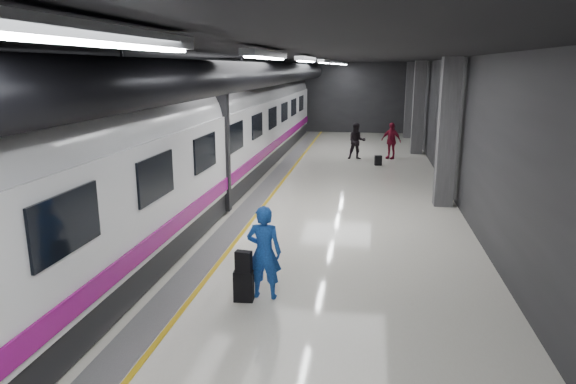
{
  "coord_description": "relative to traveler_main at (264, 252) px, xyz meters",
  "views": [
    {
      "loc": [
        2.22,
        -14.07,
        4.21
      ],
      "look_at": [
        0.3,
        -1.98,
        1.21
      ],
      "focal_mm": 32.0,
      "sensor_mm": 36.0,
      "label": 1
    }
  ],
  "objects": [
    {
      "name": "traveler_main",
      "position": [
        0.0,
        0.0,
        0.0
      ],
      "size": [
        0.65,
        0.43,
        1.78
      ],
      "primitive_type": "imported",
      "rotation": [
        0.0,
        0.0,
        3.14
      ],
      "color": "blue",
      "rests_on": "ground"
    },
    {
      "name": "suitcase_far",
      "position": [
        2.26,
        13.79,
        -0.67
      ],
      "size": [
        0.33,
        0.26,
        0.44
      ],
      "primitive_type": "cube",
      "rotation": [
        0.0,
        0.0,
        0.24
      ],
      "color": "black",
      "rests_on": "ground"
    },
    {
      "name": "ground",
      "position": [
        -0.39,
        5.35,
        -0.89
      ],
      "size": [
        40.0,
        40.0,
        0.0
      ],
      "primitive_type": "plane",
      "color": "silver",
      "rests_on": "ground"
    },
    {
      "name": "traveler_far_a",
      "position": [
        1.26,
        15.18,
        -0.04
      ],
      "size": [
        0.92,
        0.77,
        1.69
      ],
      "primitive_type": "imported",
      "rotation": [
        0.0,
        0.0,
        0.16
      ],
      "color": "black",
      "rests_on": "ground"
    },
    {
      "name": "shoulder_bag",
      "position": [
        -0.33,
        -0.23,
        -0.11
      ],
      "size": [
        0.31,
        0.19,
        0.39
      ],
      "primitive_type": "cube",
      "rotation": [
        0.0,
        0.0,
        -0.14
      ],
      "color": "black",
      "rests_on": "suitcase_main"
    },
    {
      "name": "suitcase_main",
      "position": [
        -0.35,
        -0.21,
        -0.6
      ],
      "size": [
        0.37,
        0.25,
        0.58
      ],
      "primitive_type": "cube",
      "rotation": [
        0.0,
        0.0,
        0.07
      ],
      "color": "black",
      "rests_on": "ground"
    },
    {
      "name": "platform_hall",
      "position": [
        -0.67,
        6.31,
        2.65
      ],
      "size": [
        10.02,
        40.02,
        4.51
      ],
      "color": "black",
      "rests_on": "ground"
    },
    {
      "name": "traveler_far_b",
      "position": [
        2.84,
        15.6,
        -0.04
      ],
      "size": [
        1.07,
        0.86,
        1.7
      ],
      "primitive_type": "imported",
      "rotation": [
        0.0,
        0.0,
        -0.53
      ],
      "color": "maroon",
      "rests_on": "ground"
    },
    {
      "name": "train",
      "position": [
        -3.63,
        5.35,
        1.18
      ],
      "size": [
        3.05,
        38.0,
        4.05
      ],
      "color": "black",
      "rests_on": "ground"
    }
  ]
}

